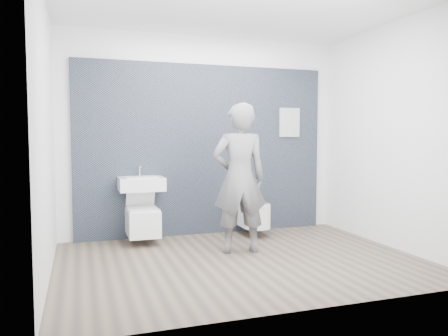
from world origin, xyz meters
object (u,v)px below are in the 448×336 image
object	(u,v)px
washbasin	(141,183)
toilet_square	(143,220)
toilet_rounded	(254,215)
visitor	(239,178)

from	to	relation	value
washbasin	toilet_square	world-z (taller)	washbasin
washbasin	toilet_square	bearing A→B (deg)	-90.00
toilet_rounded	washbasin	bearing A→B (deg)	176.42
washbasin	toilet_square	distance (m)	0.48
visitor	toilet_square	bearing A→B (deg)	-30.51
washbasin	visitor	world-z (taller)	visitor
washbasin	toilet_rounded	distance (m)	1.63
washbasin	visitor	xyz separation A→B (m)	(1.04, -0.88, 0.11)
washbasin	toilet_square	xyz separation A→B (m)	(-0.00, -0.07, -0.47)
toilet_rounded	toilet_square	bearing A→B (deg)	178.86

